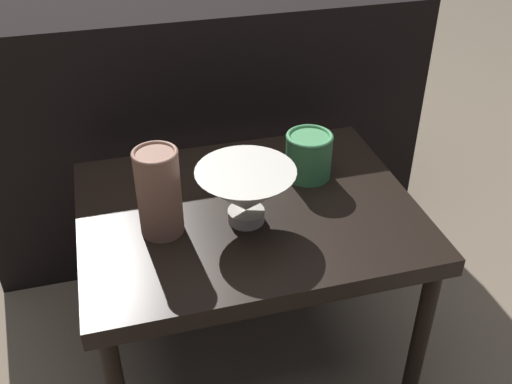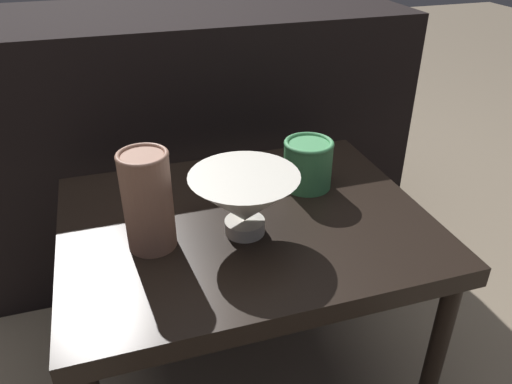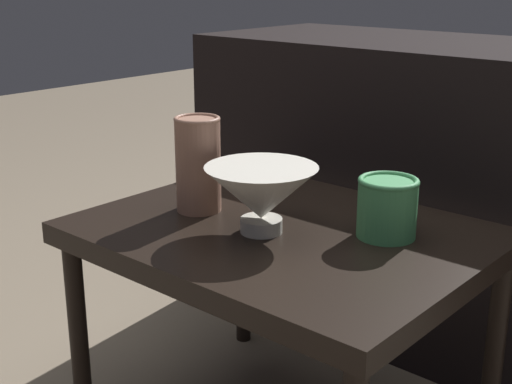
{
  "view_description": "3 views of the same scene",
  "coord_description": "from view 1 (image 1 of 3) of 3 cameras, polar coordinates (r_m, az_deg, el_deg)",
  "views": [
    {
      "loc": [
        -0.25,
        -0.99,
        1.18
      ],
      "look_at": [
        0.01,
        -0.04,
        0.5
      ],
      "focal_mm": 42.0,
      "sensor_mm": 36.0,
      "label": 1
    },
    {
      "loc": [
        -0.23,
        -0.78,
        0.98
      ],
      "look_at": [
        -0.0,
        -0.08,
        0.55
      ],
      "focal_mm": 35.0,
      "sensor_mm": 36.0,
      "label": 2
    },
    {
      "loc": [
        0.76,
        -0.94,
        0.89
      ],
      "look_at": [
        -0.05,
        -0.02,
        0.51
      ],
      "focal_mm": 50.0,
      "sensor_mm": 36.0,
      "label": 3
    }
  ],
  "objects": [
    {
      "name": "vase_colorful_right",
      "position": [
        1.34,
        5.04,
        3.57
      ],
      "size": [
        0.11,
        0.11,
        0.11
      ],
      "color": "#47995B",
      "rests_on": "table"
    },
    {
      "name": "table",
      "position": [
        1.29,
        -0.79,
        -3.06
      ],
      "size": [
        0.7,
        0.55,
        0.44
      ],
      "color": "black",
      "rests_on": "ground_plane"
    },
    {
      "name": "ground_plane",
      "position": [
        1.57,
        -0.67,
        -14.68
      ],
      "size": [
        8.0,
        8.0,
        0.0
      ],
      "primitive_type": "plane",
      "color": "#7F705B"
    },
    {
      "name": "vase_textured_left",
      "position": [
        1.16,
        -9.24,
        0.04
      ],
      "size": [
        0.09,
        0.09,
        0.18
      ],
      "color": "#996B56",
      "rests_on": "table"
    },
    {
      "name": "couch_backdrop",
      "position": [
        1.83,
        -5.76,
        7.62
      ],
      "size": [
        1.23,
        0.5,
        0.73
      ],
      "color": "black",
      "rests_on": "ground_plane"
    },
    {
      "name": "bowl",
      "position": [
        1.19,
        -0.97,
        0.02
      ],
      "size": [
        0.2,
        0.2,
        0.12
      ],
      "color": "silver",
      "rests_on": "table"
    }
  ]
}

